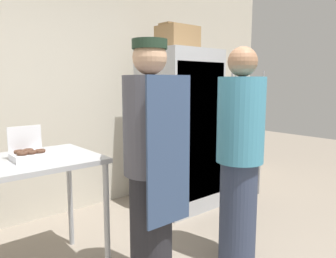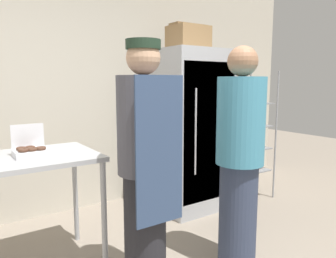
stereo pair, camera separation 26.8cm
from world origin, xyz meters
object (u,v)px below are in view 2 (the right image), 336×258
refrigerator (189,130)px  person_customer (240,158)px  cardboard_storage_box (188,38)px  baking_rack (246,138)px  donut_box (31,150)px  person_baker (145,164)px

refrigerator → person_customer: size_ratio=1.05×
cardboard_storage_box → baking_rack: bearing=-19.1°
refrigerator → cardboard_storage_box: bearing=64.4°
donut_box → baking_rack: bearing=5.5°
donut_box → cardboard_storage_box: cardboard_storage_box is taller
cardboard_storage_box → person_customer: bearing=-111.1°
baking_rack → person_customer: bearing=-139.4°
person_baker → person_customer: bearing=-13.4°
donut_box → person_baker: 0.88m
refrigerator → person_customer: bearing=-110.8°
donut_box → refrigerator: bearing=13.0°
refrigerator → baking_rack: size_ratio=1.14×
refrigerator → cardboard_storage_box: 1.07m
refrigerator → donut_box: 1.89m
cardboard_storage_box → person_baker: cardboard_storage_box is taller
person_baker → donut_box: bearing=134.5°
person_customer → refrigerator: bearing=69.2°
baking_rack → person_baker: bearing=-156.2°
baking_rack → cardboard_storage_box: bearing=160.9°
refrigerator → person_customer: refrigerator is taller
baking_rack → cardboard_storage_box: 1.43m
donut_box → person_customer: 1.59m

